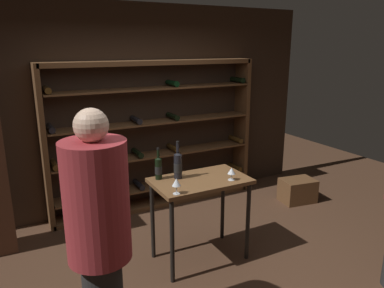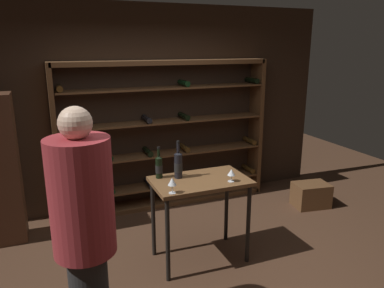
{
  "view_description": "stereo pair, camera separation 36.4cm",
  "coord_description": "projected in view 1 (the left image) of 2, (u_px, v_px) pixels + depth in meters",
  "views": [
    {
      "loc": [
        -1.58,
        -2.85,
        2.23
      ],
      "look_at": [
        0.07,
        0.27,
        1.27
      ],
      "focal_mm": 34.25,
      "sensor_mm": 36.0,
      "label": 1
    },
    {
      "loc": [
        -1.25,
        -3.0,
        2.23
      ],
      "look_at": [
        0.07,
        0.27,
        1.27
      ],
      "focal_mm": 34.25,
      "sensor_mm": 36.0,
      "label": 2
    }
  ],
  "objects": [
    {
      "name": "wine_bottle_red_label",
      "position": [
        178.0,
        165.0,
        3.73
      ],
      "size": [
        0.09,
        0.09,
        0.39
      ],
      "color": "black",
      "rests_on": "tasting_table"
    },
    {
      "name": "wine_rack",
      "position": [
        155.0,
        137.0,
        5.05
      ],
      "size": [
        2.94,
        0.32,
        2.04
      ],
      "color": "brown",
      "rests_on": "ground"
    },
    {
      "name": "person_guest_khaki",
      "position": [
        99.0,
        227.0,
        2.53
      ],
      "size": [
        0.44,
        0.44,
        1.84
      ],
      "rotation": [
        0.0,
        0.0,
        1.95
      ],
      "color": "#262626",
      "rests_on": "ground"
    },
    {
      "name": "wine_bottle_amber_reserve",
      "position": [
        158.0,
        168.0,
        3.71
      ],
      "size": [
        0.07,
        0.07,
        0.33
      ],
      "color": "black",
      "rests_on": "tasting_table"
    },
    {
      "name": "ground_plane",
      "position": [
        198.0,
        272.0,
        3.72
      ],
      "size": [
        9.85,
        9.85,
        0.0
      ],
      "primitive_type": "plane",
      "color": "#472D1E"
    },
    {
      "name": "wine_glass_stemmed_left",
      "position": [
        231.0,
        171.0,
        3.69
      ],
      "size": [
        0.08,
        0.08,
        0.13
      ],
      "color": "silver",
      "rests_on": "tasting_table"
    },
    {
      "name": "wine_crate",
      "position": [
        298.0,
        190.0,
        5.36
      ],
      "size": [
        0.53,
        0.41,
        0.34
      ],
      "primitive_type": "cube",
      "rotation": [
        0.0,
        0.0,
        -0.15
      ],
      "color": "brown",
      "rests_on": "ground"
    },
    {
      "name": "back_wall",
      "position": [
        131.0,
        109.0,
        5.0
      ],
      "size": [
        5.52,
        0.1,
        2.77
      ],
      "primitive_type": "cube",
      "color": "#332319",
      "rests_on": "ground"
    },
    {
      "name": "tasting_table",
      "position": [
        200.0,
        190.0,
        3.77
      ],
      "size": [
        0.98,
        0.59,
        0.9
      ],
      "color": "brown",
      "rests_on": "ground"
    },
    {
      "name": "wine_glass_stemmed_center",
      "position": [
        176.0,
        183.0,
        3.34
      ],
      "size": [
        0.08,
        0.08,
        0.15
      ],
      "color": "silver",
      "rests_on": "tasting_table"
    }
  ]
}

